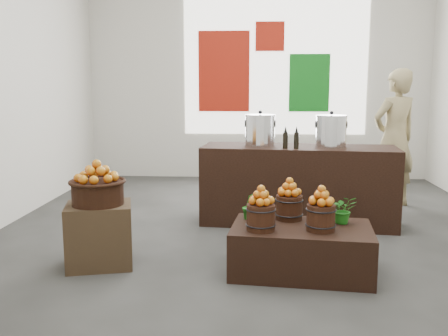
# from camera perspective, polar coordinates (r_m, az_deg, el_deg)

# --- Properties ---
(ground) EXTENTS (7.00, 7.00, 0.00)m
(ground) POSITION_cam_1_polar(r_m,az_deg,el_deg) (5.72, 3.84, -7.45)
(ground) COLOR #3D3D3A
(ground) RESTS_ON ground
(back_wall) EXTENTS (6.00, 0.04, 4.00)m
(back_wall) POSITION_cam_1_polar(r_m,az_deg,el_deg) (8.98, 3.91, 11.58)
(back_wall) COLOR beige
(back_wall) RESTS_ON ground
(back_opening) EXTENTS (3.20, 0.02, 2.40)m
(back_opening) POSITION_cam_1_polar(r_m,az_deg,el_deg) (8.96, 5.87, 11.56)
(back_opening) COLOR white
(back_opening) RESTS_ON back_wall
(deco_red_left) EXTENTS (0.90, 0.04, 1.40)m
(deco_red_left) POSITION_cam_1_polar(r_m,az_deg,el_deg) (8.96, -0.01, 10.97)
(deco_red_left) COLOR #99190B
(deco_red_left) RESTS_ON back_wall
(deco_green_right) EXTENTS (0.70, 0.04, 1.00)m
(deco_green_right) POSITION_cam_1_polar(r_m,az_deg,el_deg) (8.99, 9.71, 9.55)
(deco_green_right) COLOR #0F6517
(deco_green_right) RESTS_ON back_wall
(deco_red_upper) EXTENTS (0.50, 0.04, 0.50)m
(deco_red_upper) POSITION_cam_1_polar(r_m,az_deg,el_deg) (8.98, 5.27, 14.76)
(deco_red_upper) COLOR #99190B
(deco_red_upper) RESTS_ON back_wall
(crate) EXTENTS (0.68, 0.61, 0.58)m
(crate) POSITION_cam_1_polar(r_m,az_deg,el_deg) (4.79, -14.04, -7.44)
(crate) COLOR #463520
(crate) RESTS_ON ground
(wicker_basket) EXTENTS (0.47, 0.47, 0.21)m
(wicker_basket) POSITION_cam_1_polar(r_m,az_deg,el_deg) (4.69, -14.23, -2.78)
(wicker_basket) COLOR black
(wicker_basket) RESTS_ON crate
(apples_in_basket) EXTENTS (0.36, 0.36, 0.20)m
(apples_in_basket) POSITION_cam_1_polar(r_m,az_deg,el_deg) (4.65, -14.33, -0.33)
(apples_in_basket) COLOR #A50505
(apples_in_basket) RESTS_ON wicker_basket
(display_table) EXTENTS (1.30, 0.88, 0.42)m
(display_table) POSITION_cam_1_polar(r_m,az_deg,el_deg) (4.55, 8.81, -9.19)
(display_table) COLOR black
(display_table) RESTS_ON ground
(apple_bucket_front_left) EXTENTS (0.25, 0.25, 0.23)m
(apple_bucket_front_left) POSITION_cam_1_polar(r_m,az_deg,el_deg) (4.31, 4.22, -5.65)
(apple_bucket_front_left) COLOR #36170E
(apple_bucket_front_left) RESTS_ON display_table
(apples_in_bucket_front_left) EXTENTS (0.18, 0.18, 0.16)m
(apples_in_bucket_front_left) POSITION_cam_1_polar(r_m,az_deg,el_deg) (4.27, 4.26, -3.11)
(apples_in_bucket_front_left) COLOR #A50505
(apples_in_bucket_front_left) RESTS_ON apple_bucket_front_left
(apple_bucket_front_right) EXTENTS (0.25, 0.25, 0.23)m
(apple_bucket_front_right) POSITION_cam_1_polar(r_m,az_deg,el_deg) (4.37, 11.00, -5.59)
(apple_bucket_front_right) COLOR #36170E
(apple_bucket_front_right) RESTS_ON display_table
(apples_in_bucket_front_right) EXTENTS (0.18, 0.18, 0.16)m
(apples_in_bucket_front_right) POSITION_cam_1_polar(r_m,az_deg,el_deg) (4.33, 11.08, -3.09)
(apples_in_bucket_front_right) COLOR #A50505
(apples_in_bucket_front_right) RESTS_ON apple_bucket_front_right
(apple_bucket_rear) EXTENTS (0.25, 0.25, 0.23)m
(apple_bucket_rear) POSITION_cam_1_polar(r_m,az_deg,el_deg) (4.68, 7.45, -4.49)
(apple_bucket_rear) COLOR #36170E
(apple_bucket_rear) RESTS_ON display_table
(apples_in_bucket_rear) EXTENTS (0.18, 0.18, 0.16)m
(apples_in_bucket_rear) POSITION_cam_1_polar(r_m,az_deg,el_deg) (4.64, 7.50, -2.15)
(apples_in_bucket_rear) COLOR #A50505
(apples_in_bucket_rear) RESTS_ON apple_bucket_rear
(herb_garnish_right) EXTENTS (0.24, 0.21, 0.26)m
(herb_garnish_right) POSITION_cam_1_polar(r_m,az_deg,el_deg) (4.64, 13.46, -4.63)
(herb_garnish_right) COLOR #186715
(herb_garnish_right) RESTS_ON display_table
(herb_garnish_left) EXTENTS (0.15, 0.12, 0.25)m
(herb_garnish_left) POSITION_cam_1_polar(r_m,az_deg,el_deg) (4.66, 2.96, -4.35)
(herb_garnish_left) COLOR #186715
(herb_garnish_left) RESTS_ON display_table
(counter) EXTENTS (2.36, 0.95, 0.94)m
(counter) POSITION_cam_1_polar(r_m,az_deg,el_deg) (6.09, 8.48, -1.94)
(counter) COLOR black
(counter) RESTS_ON ground
(stock_pot_left) EXTENTS (0.35, 0.35, 0.35)m
(stock_pot_left) POSITION_cam_1_polar(r_m,az_deg,el_deg) (6.02, 4.14, 4.24)
(stock_pot_left) COLOR silver
(stock_pot_left) RESTS_ON counter
(stock_pot_center) EXTENTS (0.35, 0.35, 0.35)m
(stock_pot_center) POSITION_cam_1_polar(r_m,az_deg,el_deg) (6.00, 12.12, 4.04)
(stock_pot_center) COLOR silver
(stock_pot_center) RESTS_ON counter
(oil_cruets) EXTENTS (0.17, 0.08, 0.26)m
(oil_cruets) POSITION_cam_1_polar(r_m,az_deg,el_deg) (5.77, 8.59, 3.47)
(oil_cruets) COLOR black
(oil_cruets) RESTS_ON counter
(shopper) EXTENTS (0.81, 0.70, 1.88)m
(shopper) POSITION_cam_1_polar(r_m,az_deg,el_deg) (7.21, 18.89, 3.21)
(shopper) COLOR #94855B
(shopper) RESTS_ON ground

